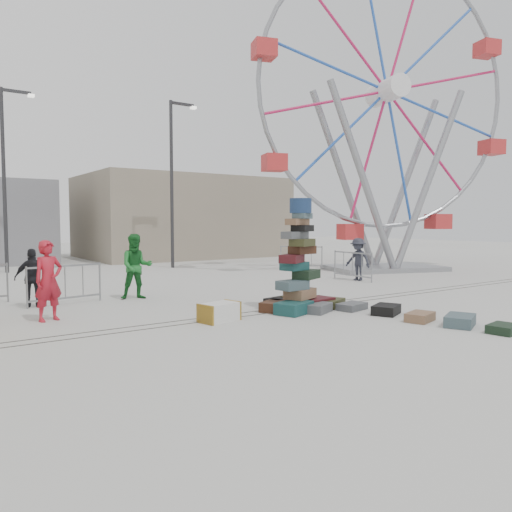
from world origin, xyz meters
TOP-DOWN VIEW (x-y plane):
  - ground at (0.00, 0.00)m, footprint 90.00×90.00m
  - track_line_near at (0.00, 0.60)m, footprint 40.00×0.04m
  - track_line_far at (0.00, 1.00)m, footprint 40.00×0.04m
  - building_right at (7.00, 20.00)m, footprint 12.00×8.00m
  - lamp_post_right at (3.09, 13.00)m, footprint 1.41×0.25m
  - lamp_post_left at (-3.91, 15.00)m, footprint 1.41×0.25m
  - suitcase_tower at (0.59, 0.55)m, footprint 2.11×1.83m
  - ferris_wheel at (10.49, 6.29)m, footprint 11.83×4.47m
  - steamer_trunk at (-1.79, 0.44)m, footprint 0.99×0.70m
  - row_case_0 at (1.59, 0.40)m, footprint 0.93×0.78m
  - row_case_1 at (1.73, -0.23)m, footprint 0.87×0.65m
  - row_case_2 at (1.96, -1.14)m, footprint 0.93×0.82m
  - row_case_3 at (1.93, -2.14)m, footprint 0.85×0.67m
  - row_case_4 at (2.21, -2.96)m, footprint 1.01×0.86m
  - row_case_5 at (2.32, -3.86)m, footprint 0.74×0.59m
  - barricade_dummy_c at (-4.06, 4.79)m, footprint 1.99×0.41m
  - barricade_wheel_front at (6.44, 4.35)m, footprint 0.17×2.00m
  - barricade_wheel_back at (7.76, 8.98)m, footprint 1.26×1.67m
  - pedestrian_red at (-4.93, 2.69)m, footprint 0.77×0.62m
  - pedestrian_green at (-2.09, 4.64)m, footprint 1.07×0.93m
  - pedestrian_black at (-4.84, 4.90)m, footprint 0.96×0.56m
  - pedestrian_grey at (6.52, 4.14)m, footprint 0.73×1.12m

SIDE VIEW (x-z plane):
  - ground at x=0.00m, z-range 0.00..0.00m
  - track_line_near at x=0.00m, z-range 0.00..0.01m
  - track_line_far at x=0.00m, z-range 0.00..0.01m
  - row_case_1 at x=1.73m, z-range 0.00..0.18m
  - row_case_5 at x=2.32m, z-range 0.00..0.18m
  - row_case_3 at x=1.93m, z-range 0.00..0.20m
  - row_case_0 at x=1.59m, z-range 0.00..0.22m
  - row_case_2 at x=1.96m, z-range 0.00..0.23m
  - row_case_4 at x=2.21m, z-range 0.00..0.24m
  - steamer_trunk at x=-1.79m, z-range 0.00..0.42m
  - barricade_dummy_c at x=-4.06m, z-range 0.00..1.10m
  - barricade_wheel_front at x=6.44m, z-range 0.00..1.10m
  - barricade_wheel_back at x=7.76m, z-range 0.00..1.10m
  - pedestrian_black at x=-4.84m, z-range 0.00..1.54m
  - suitcase_tower at x=0.59m, z-range -0.62..2.20m
  - pedestrian_grey at x=6.52m, z-range 0.00..1.62m
  - pedestrian_red at x=-4.93m, z-range 0.00..1.83m
  - pedestrian_green at x=-2.09m, z-range 0.00..1.89m
  - building_right at x=7.00m, z-range 0.00..5.00m
  - lamp_post_right at x=3.09m, z-range 0.48..8.48m
  - lamp_post_left at x=-3.91m, z-range 0.48..8.48m
  - ferris_wheel at x=10.49m, z-range -0.11..14.25m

